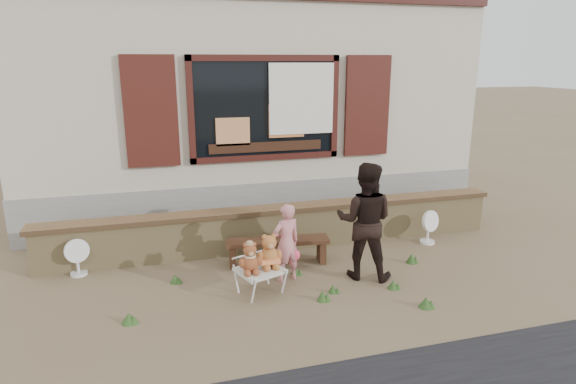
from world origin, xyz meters
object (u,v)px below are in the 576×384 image
object	(u,v)px
child	(286,243)
folding_chair	(260,271)
teddy_bear_right	(269,250)
bench	(277,246)
teddy_bear_left	(250,257)
adult	(365,221)

from	to	relation	value
child	folding_chair	bearing A→B (deg)	19.25
teddy_bear_right	child	xyz separation A→B (m)	(0.28, 0.22, -0.02)
bench	teddy_bear_left	size ratio (longest dim) A/B	3.83
teddy_bear_left	folding_chair	bearing A→B (deg)	-0.00
teddy_bear_left	teddy_bear_right	bearing A→B (deg)	0.00
teddy_bear_right	adult	bearing A→B (deg)	-17.66
bench	teddy_bear_right	distance (m)	0.86
adult	child	bearing A→B (deg)	20.32
adult	teddy_bear_left	bearing A→B (deg)	35.23
folding_chair	teddy_bear_right	xyz separation A→B (m)	(0.13, 0.05, 0.25)
folding_chair	teddy_bear_left	bearing A→B (deg)	180.00
folding_chair	teddy_bear_right	world-z (taller)	teddy_bear_right
adult	teddy_bear_right	bearing A→B (deg)	32.14
bench	child	world-z (taller)	child
folding_chair	teddy_bear_right	distance (m)	0.28
teddy_bear_left	teddy_bear_right	world-z (taller)	teddy_bear_right
bench	child	distance (m)	0.59
child	adult	bearing A→B (deg)	156.69
teddy_bear_left	child	xyz separation A→B (m)	(0.55, 0.32, 0.01)
teddy_bear_left	adult	bearing A→B (deg)	-14.56
child	adult	world-z (taller)	adult
teddy_bear_right	teddy_bear_left	bearing A→B (deg)	-180.00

